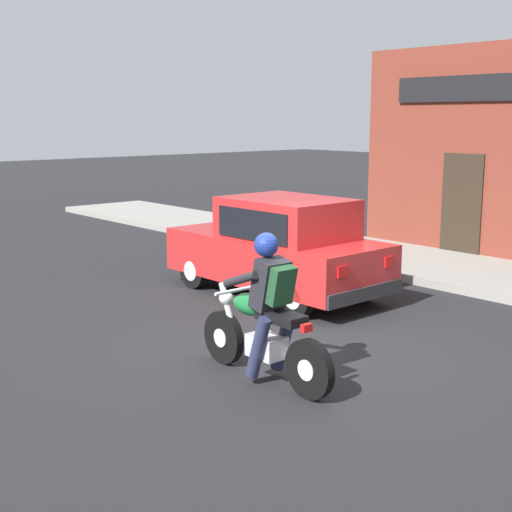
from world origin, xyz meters
TOP-DOWN VIEW (x-y plane):
  - ground_plane at (0.00, 0.00)m, footprint 80.00×80.00m
  - sidewalk_curb at (5.05, 3.00)m, footprint 2.60×22.00m
  - motorcycle_with_rider at (-1.14, -0.45)m, footprint 0.56×2.02m
  - car_hatchback at (1.56, 2.22)m, footprint 1.67×3.79m
  - trash_bin at (4.72, 3.61)m, footprint 0.56×0.56m

SIDE VIEW (x-z plane):
  - ground_plane at x=0.00m, z-range 0.00..0.00m
  - sidewalk_curb at x=5.05m, z-range 0.00..0.14m
  - trash_bin at x=4.72m, z-range 0.15..1.13m
  - motorcycle_with_rider at x=-1.14m, z-range -0.13..1.49m
  - car_hatchback at x=1.56m, z-range -0.02..1.55m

